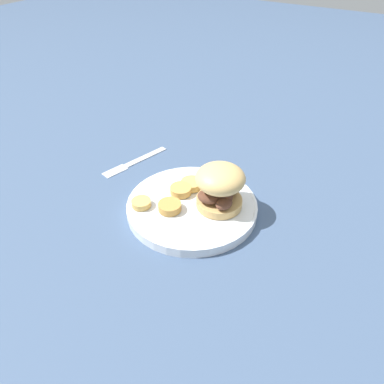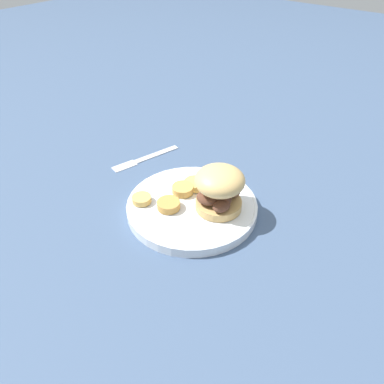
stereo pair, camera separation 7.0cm
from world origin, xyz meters
The scene contains 8 objects.
ground_plane centered at (0.00, 0.00, 0.00)m, with size 4.00×4.00×0.00m, color #3D5170.
dinner_plate centered at (0.00, 0.00, 0.01)m, with size 0.25×0.25×0.02m.
sandwich centered at (0.05, 0.02, 0.07)m, with size 0.10×0.11×0.09m.
potato_round_0 centered at (-0.02, -0.04, 0.03)m, with size 0.04×0.04×0.01m, color #BC8942.
potato_round_1 centered at (-0.08, -0.06, 0.03)m, with size 0.04×0.04×0.01m, color tan.
potato_round_2 centered at (-0.03, 0.01, 0.03)m, with size 0.04×0.04×0.01m, color tan.
potato_round_3 centered at (-0.03, 0.04, 0.03)m, with size 0.04×0.04×0.01m, color tan.
fork centered at (-0.20, 0.08, 0.00)m, with size 0.06×0.17×0.00m.
Camera 2 is at (0.35, -0.44, 0.47)m, focal length 35.00 mm.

